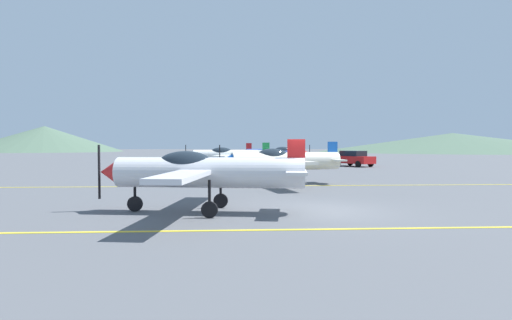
% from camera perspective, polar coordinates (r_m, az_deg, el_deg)
% --- Properties ---
extents(ground_plane, '(400.00, 400.00, 0.00)m').
position_cam_1_polar(ground_plane, '(14.31, 8.75, -6.88)').
color(ground_plane, '#54565B').
extents(apron_line_near, '(80.00, 0.16, 0.01)m').
position_cam_1_polar(apron_line_near, '(11.21, 12.25, -9.40)').
color(apron_line_near, yellow).
rests_on(apron_line_near, ground_plane).
extents(apron_line_far, '(80.00, 0.16, 0.01)m').
position_cam_1_polar(apron_line_far, '(22.35, 4.35, -3.60)').
color(apron_line_far, yellow).
rests_on(apron_line_far, ground_plane).
extents(airplane_near, '(7.06, 8.09, 2.42)m').
position_cam_1_polar(airplane_near, '(13.59, -7.56, -1.58)').
color(airplane_near, silver).
rests_on(airplane_near, ground_plane).
extents(airplane_mid, '(7.07, 8.06, 2.42)m').
position_cam_1_polar(airplane_mid, '(22.82, 3.62, -0.07)').
color(airplane_mid, silver).
rests_on(airplane_mid, ground_plane).
extents(airplane_far, '(7.06, 8.09, 2.42)m').
position_cam_1_polar(airplane_far, '(33.34, -3.92, 0.62)').
color(airplane_far, white).
rests_on(airplane_far, ground_plane).
extents(airplane_back, '(7.05, 8.09, 2.42)m').
position_cam_1_polar(airplane_back, '(43.31, 3.05, 0.97)').
color(airplane_back, '#33478C').
rests_on(airplane_back, ground_plane).
extents(car_sedan, '(3.68, 4.63, 1.62)m').
position_cam_1_polar(car_sedan, '(43.61, 13.49, 0.24)').
color(car_sedan, red).
rests_on(car_sedan, ground_plane).
extents(hill_left, '(50.17, 50.17, 8.44)m').
position_cam_1_polar(hill_left, '(152.07, -27.40, 2.64)').
color(hill_left, '#4C6651').
rests_on(hill_left, ground_plane).
extents(hill_centerleft, '(86.70, 86.70, 6.08)m').
position_cam_1_polar(hill_centerleft, '(148.01, 25.71, 2.23)').
color(hill_centerleft, '#4C6651').
rests_on(hill_centerleft, ground_plane).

